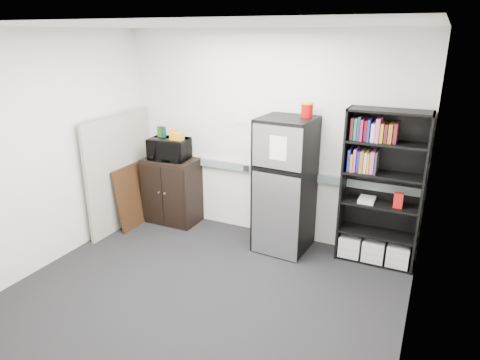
{
  "coord_description": "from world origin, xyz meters",
  "views": [
    {
      "loc": [
        2.03,
        -3.32,
        2.64
      ],
      "look_at": [
        0.03,
        0.9,
        1.03
      ],
      "focal_mm": 32.0,
      "sensor_mm": 36.0,
      "label": 1
    }
  ],
  "objects_px": {
    "bookshelf": "(381,190)",
    "cabinet": "(172,190)",
    "refrigerator": "(285,185)",
    "cubicle_partition": "(120,171)",
    "microwave": "(169,149)"
  },
  "relations": [
    {
      "from": "bookshelf",
      "to": "microwave",
      "type": "xyz_separation_m",
      "value": [
        -2.87,
        -0.08,
        0.19
      ]
    },
    {
      "from": "cabinet",
      "to": "refrigerator",
      "type": "relative_size",
      "value": 0.56
    },
    {
      "from": "bookshelf",
      "to": "refrigerator",
      "type": "distance_m",
      "value": 1.14
    },
    {
      "from": "cubicle_partition",
      "to": "bookshelf",
      "type": "bearing_deg",
      "value": 8.06
    },
    {
      "from": "bookshelf",
      "to": "cabinet",
      "type": "height_order",
      "value": "bookshelf"
    },
    {
      "from": "microwave",
      "to": "cabinet",
      "type": "bearing_deg",
      "value": 83.06
    },
    {
      "from": "cubicle_partition",
      "to": "cabinet",
      "type": "distance_m",
      "value": 0.78
    },
    {
      "from": "bookshelf",
      "to": "cubicle_partition",
      "type": "relative_size",
      "value": 1.14
    },
    {
      "from": "cabinet",
      "to": "microwave",
      "type": "relative_size",
      "value": 1.76
    },
    {
      "from": "cubicle_partition",
      "to": "microwave",
      "type": "xyz_separation_m",
      "value": [
        0.56,
        0.4,
        0.29
      ]
    },
    {
      "from": "bookshelf",
      "to": "cubicle_partition",
      "type": "height_order",
      "value": "bookshelf"
    },
    {
      "from": "bookshelf",
      "to": "refrigerator",
      "type": "height_order",
      "value": "bookshelf"
    },
    {
      "from": "bookshelf",
      "to": "cabinet",
      "type": "distance_m",
      "value": 2.91
    },
    {
      "from": "cubicle_partition",
      "to": "cabinet",
      "type": "height_order",
      "value": "cubicle_partition"
    },
    {
      "from": "bookshelf",
      "to": "cabinet",
      "type": "relative_size",
      "value": 1.95
    }
  ]
}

